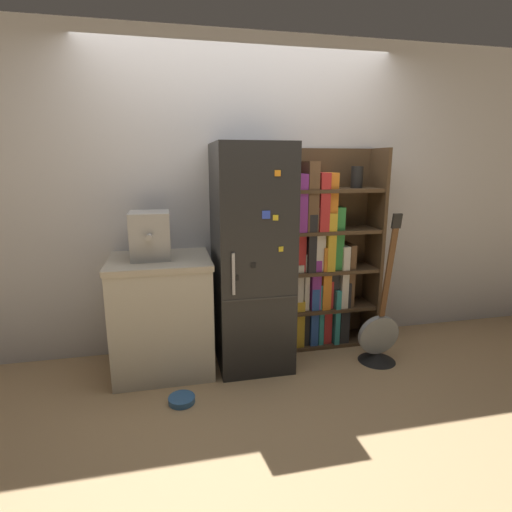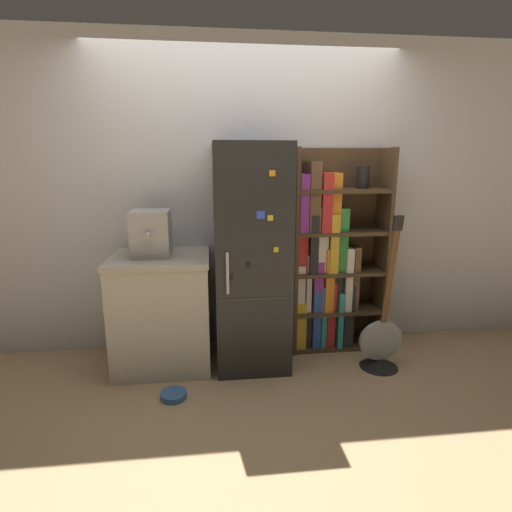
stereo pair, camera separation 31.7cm
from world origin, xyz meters
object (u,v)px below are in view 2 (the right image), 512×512
object	(u,v)px
bookshelf	(327,261)
pet_bowl	(174,395)
refrigerator	(251,257)
guitar	(380,347)
espresso_machine	(151,233)

from	to	relation	value
bookshelf	pet_bowl	world-z (taller)	bookshelf
refrigerator	guitar	world-z (taller)	refrigerator
bookshelf	guitar	distance (m)	0.82
refrigerator	espresso_machine	distance (m)	0.79
bookshelf	pet_bowl	distance (m)	1.64
espresso_machine	guitar	bearing A→B (deg)	-9.34
guitar	bookshelf	bearing A→B (deg)	125.37
espresso_machine	pet_bowl	xyz separation A→B (m)	(0.17, -0.54, -1.05)
bookshelf	refrigerator	bearing A→B (deg)	-164.71
espresso_machine	refrigerator	bearing A→B (deg)	-1.64
espresso_machine	guitar	distance (m)	2.00
bookshelf	espresso_machine	xyz separation A→B (m)	(-1.44, -0.16, 0.30)
refrigerator	espresso_machine	world-z (taller)	refrigerator
guitar	refrigerator	bearing A→B (deg)	165.04
guitar	pet_bowl	distance (m)	1.62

